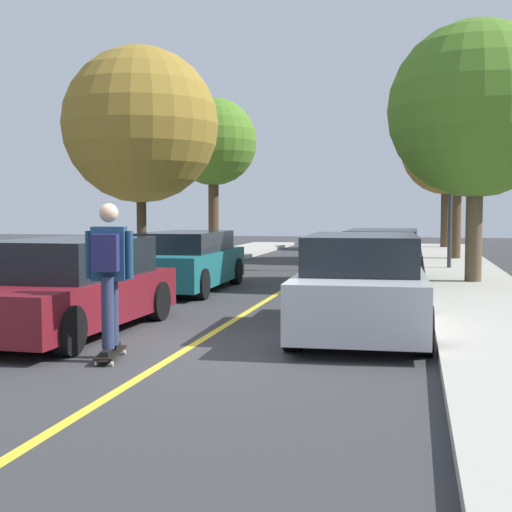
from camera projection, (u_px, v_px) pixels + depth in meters
The scene contains 14 objects.
ground at pixel (180, 353), 9.09m from camera, with size 80.00×80.00×0.00m, color #353538.
center_line at pixel (251, 310), 12.98m from camera, with size 0.12×39.20×0.01m, color gold.
parked_car_left_nearest at pixel (66, 287), 10.58m from camera, with size 2.09×4.43×1.39m.
parked_car_left_near at pixel (186, 261), 16.13m from camera, with size 1.90×4.54×1.33m.
parked_car_right_nearest at pixel (362, 285), 10.53m from camera, with size 2.01×4.56×1.47m.
parked_car_right_near at pixel (382, 258), 17.03m from camera, with size 1.95×4.42×1.35m.
street_tree_left_nearest at pixel (141, 125), 18.94m from camera, with size 4.15×4.15×6.02m.
street_tree_left_near at pixel (213, 143), 25.77m from camera, with size 3.17×3.17×5.74m.
street_tree_right_nearest at pixel (476, 110), 16.59m from camera, with size 4.11×4.11×6.09m.
street_tree_right_near at pixel (456, 122), 24.65m from camera, with size 4.41×4.41×6.95m.
street_tree_right_far at pixel (447, 150), 32.19m from camera, with size 4.08×4.08×6.47m.
streetlamp at pixel (451, 162), 20.64m from camera, with size 0.36×0.24×5.37m.
skateboard at pixel (111, 353), 8.66m from camera, with size 0.38×0.87×0.10m.
skateboarder at pixel (109, 268), 8.56m from camera, with size 0.59×0.71×1.80m.
Camera 1 is at (2.90, -8.56, 1.83)m, focal length 49.93 mm.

